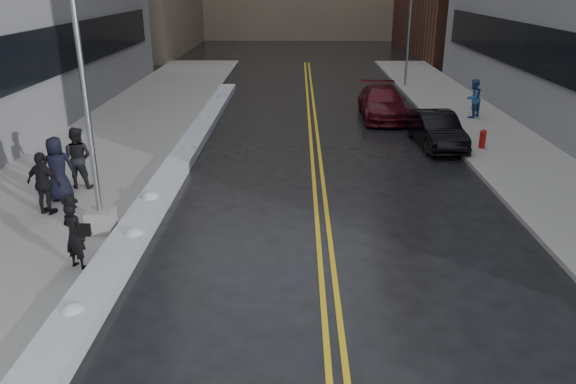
{
  "coord_description": "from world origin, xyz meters",
  "views": [
    {
      "loc": [
        1.79,
        -11.26,
        6.32
      ],
      "look_at": [
        1.56,
        1.95,
        1.3
      ],
      "focal_mm": 35.0,
      "sensor_mm": 36.0,
      "label": 1
    }
  ],
  "objects_px": {
    "lamppost": "(91,143)",
    "pedestrian_east": "(473,98)",
    "pedestrian_c": "(57,169)",
    "car_black": "(436,130)",
    "pedestrian_b": "(77,157)",
    "pedestrian_d": "(44,183)",
    "traffic_signal": "(409,31)",
    "car_maroon": "(382,103)",
    "fire_hydrant": "(483,138)",
    "pedestrian_fedora": "(75,235)"
  },
  "relations": [
    {
      "from": "fire_hydrant",
      "to": "pedestrian_b",
      "type": "bearing_deg",
      "value": -161.72
    },
    {
      "from": "lamppost",
      "to": "car_maroon",
      "type": "height_order",
      "value": "lamppost"
    },
    {
      "from": "pedestrian_d",
      "to": "pedestrian_east",
      "type": "xyz_separation_m",
      "value": [
        15.29,
        12.05,
        0.01
      ]
    },
    {
      "from": "pedestrian_c",
      "to": "traffic_signal",
      "type": "bearing_deg",
      "value": -145.84
    },
    {
      "from": "fire_hydrant",
      "to": "pedestrian_d",
      "type": "xyz_separation_m",
      "value": [
        -14.21,
        -6.83,
        0.5
      ]
    },
    {
      "from": "pedestrian_c",
      "to": "pedestrian_fedora",
      "type": "bearing_deg",
      "value": 95.26
    },
    {
      "from": "pedestrian_fedora",
      "to": "pedestrian_c",
      "type": "relative_size",
      "value": 0.83
    },
    {
      "from": "pedestrian_east",
      "to": "car_black",
      "type": "xyz_separation_m",
      "value": [
        -2.74,
        -4.51,
        -0.37
      ]
    },
    {
      "from": "traffic_signal",
      "to": "lamppost",
      "type": "bearing_deg",
      "value": -118.21
    },
    {
      "from": "pedestrian_c",
      "to": "car_black",
      "type": "bearing_deg",
      "value": -173.91
    },
    {
      "from": "lamppost",
      "to": "pedestrian_d",
      "type": "distance_m",
      "value": 2.69
    },
    {
      "from": "pedestrian_east",
      "to": "pedestrian_b",
      "type": "bearing_deg",
      "value": -9.13
    },
    {
      "from": "fire_hydrant",
      "to": "pedestrian_east",
      "type": "xyz_separation_m",
      "value": [
        1.08,
        5.22,
        0.51
      ]
    },
    {
      "from": "traffic_signal",
      "to": "pedestrian_fedora",
      "type": "relative_size",
      "value": 3.77
    },
    {
      "from": "pedestrian_b",
      "to": "pedestrian_d",
      "type": "xyz_separation_m",
      "value": [
        -0.13,
        -2.18,
        -0.07
      ]
    },
    {
      "from": "traffic_signal",
      "to": "car_black",
      "type": "height_order",
      "value": "traffic_signal"
    },
    {
      "from": "traffic_signal",
      "to": "car_maroon",
      "type": "xyz_separation_m",
      "value": [
        -2.62,
        -8.36,
        -2.66
      ]
    },
    {
      "from": "pedestrian_b",
      "to": "car_maroon",
      "type": "xyz_separation_m",
      "value": [
        10.96,
        10.3,
        -0.38
      ]
    },
    {
      "from": "pedestrian_fedora",
      "to": "pedestrian_d",
      "type": "height_order",
      "value": "pedestrian_d"
    },
    {
      "from": "traffic_signal",
      "to": "car_black",
      "type": "relative_size",
      "value": 1.43
    },
    {
      "from": "pedestrian_b",
      "to": "pedestrian_d",
      "type": "bearing_deg",
      "value": 91.29
    },
    {
      "from": "pedestrian_east",
      "to": "pedestrian_c",
      "type": "bearing_deg",
      "value": -6.71
    },
    {
      "from": "fire_hydrant",
      "to": "pedestrian_b",
      "type": "distance_m",
      "value": 14.84
    },
    {
      "from": "lamppost",
      "to": "car_maroon",
      "type": "xyz_separation_m",
      "value": [
        9.18,
        13.64,
        -1.79
      ]
    },
    {
      "from": "pedestrian_c",
      "to": "pedestrian_east",
      "type": "bearing_deg",
      "value": -165.44
    },
    {
      "from": "lamppost",
      "to": "car_black",
      "type": "bearing_deg",
      "value": 39.29
    },
    {
      "from": "car_maroon",
      "to": "pedestrian_fedora",
      "type": "bearing_deg",
      "value": -119.37
    },
    {
      "from": "car_maroon",
      "to": "pedestrian_b",
      "type": "bearing_deg",
      "value": -135.91
    },
    {
      "from": "pedestrian_b",
      "to": "pedestrian_d",
      "type": "height_order",
      "value": "pedestrian_b"
    },
    {
      "from": "pedestrian_b",
      "to": "pedestrian_c",
      "type": "xyz_separation_m",
      "value": [
        -0.19,
        -1.07,
        -0.01
      ]
    },
    {
      "from": "pedestrian_d",
      "to": "car_black",
      "type": "distance_m",
      "value": 14.64
    },
    {
      "from": "traffic_signal",
      "to": "pedestrian_fedora",
      "type": "distance_m",
      "value": 26.75
    },
    {
      "from": "pedestrian_fedora",
      "to": "car_black",
      "type": "bearing_deg",
      "value": -110.11
    },
    {
      "from": "fire_hydrant",
      "to": "car_black",
      "type": "height_order",
      "value": "car_black"
    },
    {
      "from": "fire_hydrant",
      "to": "pedestrian_c",
      "type": "relative_size",
      "value": 0.38
    },
    {
      "from": "traffic_signal",
      "to": "pedestrian_c",
      "type": "bearing_deg",
      "value": -124.91
    },
    {
      "from": "fire_hydrant",
      "to": "car_maroon",
      "type": "relative_size",
      "value": 0.14
    },
    {
      "from": "traffic_signal",
      "to": "pedestrian_b",
      "type": "height_order",
      "value": "traffic_signal"
    },
    {
      "from": "lamppost",
      "to": "pedestrian_fedora",
      "type": "height_order",
      "value": "lamppost"
    },
    {
      "from": "pedestrian_east",
      "to": "car_black",
      "type": "distance_m",
      "value": 5.3
    },
    {
      "from": "pedestrian_c",
      "to": "pedestrian_east",
      "type": "xyz_separation_m",
      "value": [
        15.35,
        10.94,
        -0.05
      ]
    },
    {
      "from": "traffic_signal",
      "to": "pedestrian_fedora",
      "type": "bearing_deg",
      "value": -116.05
    },
    {
      "from": "pedestrian_b",
      "to": "pedestrian_d",
      "type": "relative_size",
      "value": 1.08
    },
    {
      "from": "pedestrian_fedora",
      "to": "car_maroon",
      "type": "height_order",
      "value": "pedestrian_fedora"
    },
    {
      "from": "pedestrian_b",
      "to": "car_maroon",
      "type": "bearing_deg",
      "value": -132.1
    },
    {
      "from": "lamppost",
      "to": "pedestrian_east",
      "type": "xyz_separation_m",
      "value": [
        13.38,
        13.22,
        -1.48
      ]
    },
    {
      "from": "traffic_signal",
      "to": "pedestrian_c",
      "type": "height_order",
      "value": "traffic_signal"
    },
    {
      "from": "fire_hydrant",
      "to": "lamppost",
      "type": "bearing_deg",
      "value": -146.96
    },
    {
      "from": "car_black",
      "to": "car_maroon",
      "type": "xyz_separation_m",
      "value": [
        -1.46,
        4.94,
        0.05
      ]
    },
    {
      "from": "car_black",
      "to": "car_maroon",
      "type": "height_order",
      "value": "car_maroon"
    }
  ]
}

